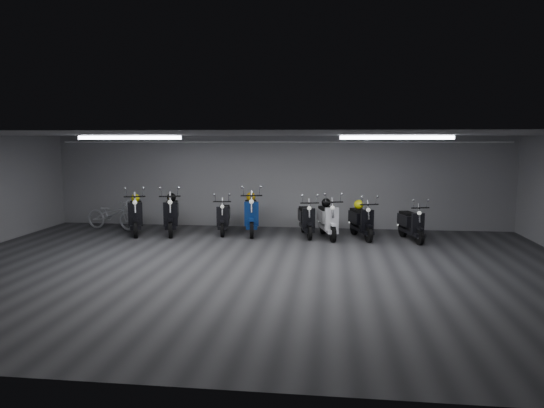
# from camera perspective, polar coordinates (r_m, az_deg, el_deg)

# --- Properties ---
(floor) EXTENTS (14.00, 10.00, 0.01)m
(floor) POSITION_cam_1_polar(r_m,az_deg,el_deg) (10.42, -2.33, -7.55)
(floor) COLOR #333336
(floor) RESTS_ON ground
(ceiling) EXTENTS (14.00, 10.00, 0.01)m
(ceiling) POSITION_cam_1_polar(r_m,az_deg,el_deg) (10.06, -2.42, 8.09)
(ceiling) COLOR gray
(ceiling) RESTS_ON ground
(back_wall) EXTENTS (14.00, 0.01, 2.80)m
(back_wall) POSITION_cam_1_polar(r_m,az_deg,el_deg) (15.08, 0.66, 2.57)
(back_wall) COLOR #939396
(back_wall) RESTS_ON ground
(front_wall) EXTENTS (14.00, 0.01, 2.80)m
(front_wall) POSITION_cam_1_polar(r_m,az_deg,el_deg) (5.35, -10.99, -6.76)
(front_wall) COLOR #939396
(front_wall) RESTS_ON ground
(fluor_strip_left) EXTENTS (2.40, 0.18, 0.08)m
(fluor_strip_left) POSITION_cam_1_polar(r_m,az_deg,el_deg) (11.87, -16.19, 7.40)
(fluor_strip_left) COLOR white
(fluor_strip_left) RESTS_ON ceiling
(fluor_strip_right) EXTENTS (2.40, 0.18, 0.08)m
(fluor_strip_right) POSITION_cam_1_polar(r_m,az_deg,el_deg) (11.02, 14.18, 7.48)
(fluor_strip_right) COLOR white
(fluor_strip_right) RESTS_ON ceiling
(conduit) EXTENTS (13.60, 0.05, 0.05)m
(conduit) POSITION_cam_1_polar(r_m,az_deg,el_deg) (14.94, 0.63, 7.20)
(conduit) COLOR white
(conduit) RESTS_ON back_wall
(scooter_0) EXTENTS (1.28, 2.02, 1.43)m
(scooter_0) POSITION_cam_1_polar(r_m,az_deg,el_deg) (14.59, -15.53, -0.59)
(scooter_0) COLOR black
(scooter_0) RESTS_ON floor
(scooter_1) EXTENTS (1.14, 2.03, 1.44)m
(scooter_1) POSITION_cam_1_polar(r_m,az_deg,el_deg) (14.36, -11.59, -0.58)
(scooter_1) COLOR black
(scooter_1) RESTS_ON floor
(scooter_3) EXTENTS (0.79, 1.72, 1.23)m
(scooter_3) POSITION_cam_1_polar(r_m,az_deg,el_deg) (14.21, -5.63, -0.96)
(scooter_3) COLOR black
(scooter_3) RESTS_ON floor
(scooter_4) EXTENTS (1.00, 2.05, 1.47)m
(scooter_4) POSITION_cam_1_polar(r_m,az_deg,el_deg) (14.06, -2.44, -0.54)
(scooter_4) COLOR navy
(scooter_4) RESTS_ON floor
(scooter_5) EXTENTS (0.89, 1.76, 1.25)m
(scooter_5) POSITION_cam_1_polar(r_m,az_deg,el_deg) (13.76, 4.01, -1.18)
(scooter_5) COLOR black
(scooter_5) RESTS_ON floor
(scooter_6) EXTENTS (0.99, 1.87, 1.32)m
(scooter_6) POSITION_cam_1_polar(r_m,az_deg,el_deg) (13.58, 6.50, -1.17)
(scooter_6) COLOR white
(scooter_6) RESTS_ON floor
(scooter_7) EXTENTS (1.03, 1.78, 1.26)m
(scooter_7) POSITION_cam_1_polar(r_m,az_deg,el_deg) (13.63, 10.33, -1.36)
(scooter_7) COLOR black
(scooter_7) RESTS_ON floor
(scooter_8) EXTENTS (0.93, 1.69, 1.20)m
(scooter_8) POSITION_cam_1_polar(r_m,az_deg,el_deg) (13.62, 15.85, -1.66)
(scooter_8) COLOR black
(scooter_8) RESTS_ON floor
(bicycle) EXTENTS (1.79, 0.92, 1.10)m
(bicycle) POSITION_cam_1_polar(r_m,az_deg,el_deg) (15.55, -18.06, -0.80)
(bicycle) COLOR silver
(bicycle) RESTS_ON floor
(helmet_0) EXTENTS (0.25, 0.25, 0.25)m
(helmet_0) POSITION_cam_1_polar(r_m,az_deg,el_deg) (13.78, 6.28, 0.15)
(helmet_0) COLOR black
(helmet_0) RESTS_ON scooter_6
(helmet_1) EXTENTS (0.25, 0.25, 0.25)m
(helmet_1) POSITION_cam_1_polar(r_m,az_deg,el_deg) (14.82, -15.54, 0.67)
(helmet_1) COLOR #ECEB0D
(helmet_1) RESTS_ON scooter_0
(helmet_2) EXTENTS (0.27, 0.27, 0.27)m
(helmet_2) POSITION_cam_1_polar(r_m,az_deg,el_deg) (14.29, -2.46, 0.85)
(helmet_2) COLOR #E3A80D
(helmet_2) RESTS_ON scooter_4
(helmet_3) EXTENTS (0.26, 0.26, 0.26)m
(helmet_3) POSITION_cam_1_polar(r_m,az_deg,el_deg) (14.59, -11.58, 0.75)
(helmet_3) COLOR black
(helmet_3) RESTS_ON scooter_1
(helmet_4) EXTENTS (0.26, 0.26, 0.26)m
(helmet_4) POSITION_cam_1_polar(r_m,az_deg,el_deg) (13.80, 10.01, -0.06)
(helmet_4) COLOR #F4F40E
(helmet_4) RESTS_ON scooter_7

